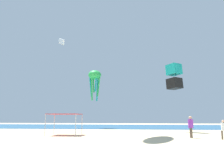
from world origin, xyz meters
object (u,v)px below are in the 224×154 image
at_px(person_leftmost, 191,125).
at_px(kite_box_teal, 174,77).
at_px(canopy_tent, 65,115).
at_px(kite_octopus_green, 95,77).
at_px(person_near_tent, 224,128).
at_px(kite_parafoil_white, 61,42).

distance_m(person_leftmost, kite_box_teal, 11.11).
bearing_deg(person_leftmost, canopy_tent, -100.47).
bearing_deg(kite_octopus_green, canopy_tent, 152.79).
bearing_deg(kite_box_teal, kite_octopus_green, -78.08).
height_order(person_near_tent, kite_parafoil_white, kite_parafoil_white).
xyz_separation_m(person_near_tent, kite_box_teal, (-2.43, 10.75, 6.12)).
bearing_deg(canopy_tent, person_near_tent, -12.92).
xyz_separation_m(person_near_tent, kite_octopus_green, (-14.79, 19.72, 7.87)).
bearing_deg(kite_box_teal, canopy_tent, -11.06).
relative_size(person_leftmost, kite_box_teal, 0.58).
bearing_deg(kite_octopus_green, kite_parafoil_white, 40.74).
relative_size(person_near_tent, kite_parafoil_white, 0.53).
bearing_deg(kite_octopus_green, kite_box_teal, -153.56).
bearing_deg(kite_parafoil_white, canopy_tent, -14.57).
bearing_deg(person_near_tent, person_leftmost, 160.59).
xyz_separation_m(kite_octopus_green, kite_box_teal, (12.37, -8.97, -1.74)).
relative_size(person_near_tent, kite_octopus_green, 0.30).
height_order(person_near_tent, person_leftmost, person_leftmost).
height_order(canopy_tent, person_near_tent, canopy_tent).
height_order(kite_octopus_green, kite_box_teal, kite_octopus_green).
bearing_deg(person_leftmost, person_near_tent, 58.90).
relative_size(canopy_tent, person_leftmost, 1.66).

